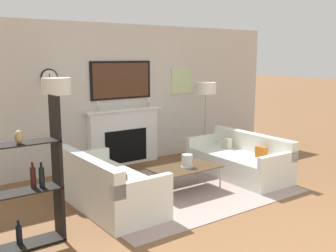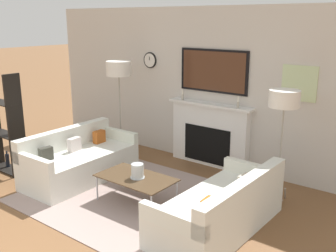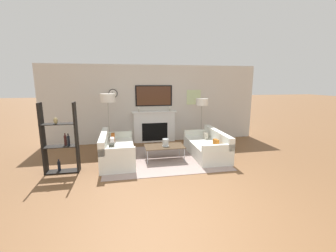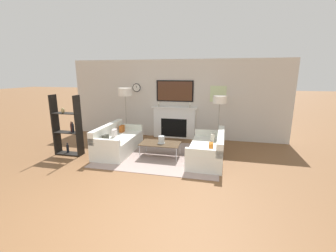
% 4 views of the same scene
% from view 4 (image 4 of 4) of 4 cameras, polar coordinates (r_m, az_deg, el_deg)
% --- Properties ---
extents(ground_plane, '(60.00, 60.00, 0.00)m').
position_cam_4_polar(ground_plane, '(3.95, -13.44, -21.69)').
color(ground_plane, brown).
extents(fireplace_wall, '(7.57, 0.28, 2.70)m').
position_cam_4_polar(fireplace_wall, '(7.86, 1.77, 5.91)').
color(fireplace_wall, beige).
rests_on(fireplace_wall, ground_plane).
extents(area_rug, '(3.21, 2.48, 0.01)m').
position_cam_4_polar(area_rug, '(6.33, -1.82, -7.40)').
color(area_rug, '#A28C84').
rests_on(area_rug, ground_plane).
extents(couch_left, '(0.87, 1.82, 0.79)m').
position_cam_4_polar(couch_left, '(6.68, -12.68, -4.05)').
color(couch_left, white).
rests_on(couch_left, ground_plane).
extents(couch_right, '(0.89, 1.90, 0.73)m').
position_cam_4_polar(couch_right, '(6.06, 10.21, -6.01)').
color(couch_right, white).
rests_on(couch_right, ground_plane).
extents(coffee_table, '(1.08, 0.62, 0.39)m').
position_cam_4_polar(coffee_table, '(6.13, -1.98, -4.55)').
color(coffee_table, '#4C3823').
rests_on(coffee_table, ground_plane).
extents(hurricane_candle, '(0.20, 0.20, 0.20)m').
position_cam_4_polar(hurricane_candle, '(6.09, -1.70, -3.58)').
color(hurricane_candle, silver).
rests_on(hurricane_candle, coffee_table).
extents(floor_lamp_left, '(0.45, 0.45, 1.78)m').
position_cam_4_polar(floor_lamp_left, '(7.59, -10.85, 8.34)').
color(floor_lamp_left, '#9E998E').
rests_on(floor_lamp_left, ground_plane).
extents(floor_lamp_right, '(0.41, 0.41, 1.59)m').
position_cam_4_polar(floor_lamp_right, '(6.96, 13.02, 6.36)').
color(floor_lamp_right, '#9E998E').
rests_on(floor_lamp_right, ground_plane).
extents(shelf_unit, '(0.77, 0.28, 1.68)m').
position_cam_4_polar(shelf_unit, '(6.78, -24.21, -0.30)').
color(shelf_unit, black).
rests_on(shelf_unit, ground_plane).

